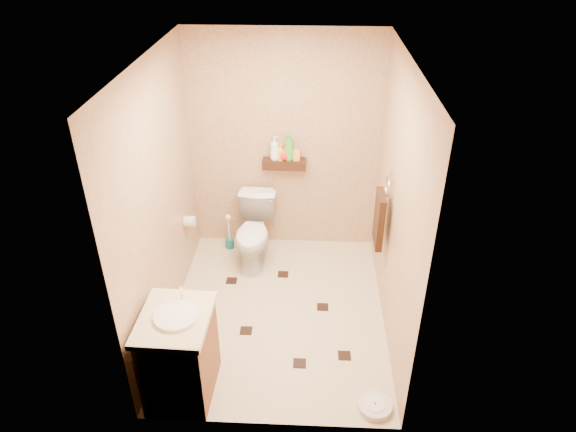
{
  "coord_description": "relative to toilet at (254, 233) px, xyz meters",
  "views": [
    {
      "loc": [
        0.27,
        -3.74,
        3.34
      ],
      "look_at": [
        0.08,
        0.25,
        0.93
      ],
      "focal_mm": 32.0,
      "sensor_mm": 36.0,
      "label": 1
    }
  ],
  "objects": [
    {
      "name": "toilet_paper",
      "position": [
        -0.63,
        -0.18,
        0.24
      ],
      "size": [
        0.12,
        0.11,
        0.12
      ],
      "color": "silver",
      "rests_on": "wall_left"
    },
    {
      "name": "bottle_b",
      "position": [
        0.27,
        0.34,
        0.8
      ],
      "size": [
        0.11,
        0.11,
        0.18
      ],
      "primitive_type": "imported",
      "rotation": [
        0.0,
        0.0,
        0.59
      ],
      "color": "gold",
      "rests_on": "wall_shelf"
    },
    {
      "name": "wall_back",
      "position": [
        0.31,
        0.42,
        0.84
      ],
      "size": [
        2.0,
        0.04,
        2.4
      ],
      "primitive_type": "cube",
      "color": "tan",
      "rests_on": "ground"
    },
    {
      "name": "floor_accents",
      "position": [
        0.39,
        -0.89,
        -0.36
      ],
      "size": [
        1.24,
        1.34,
        0.01
      ],
      "color": "black",
      "rests_on": "ground"
    },
    {
      "name": "bottle_a",
      "position": [
        0.21,
        0.34,
        0.83
      ],
      "size": [
        0.13,
        0.13,
        0.25
      ],
      "primitive_type": "imported",
      "rotation": [
        0.0,
        0.0,
        2.08
      ],
      "color": "white",
      "rests_on": "wall_shelf"
    },
    {
      "name": "toilet_brush",
      "position": [
        -0.31,
        0.24,
        -0.21
      ],
      "size": [
        0.1,
        0.1,
        0.44
      ],
      "color": "#186260",
      "rests_on": "ground"
    },
    {
      "name": "toilet",
      "position": [
        0.0,
        0.0,
        0.0
      ],
      "size": [
        0.44,
        0.73,
        0.73
      ],
      "primitive_type": "imported",
      "rotation": [
        0.0,
        0.0,
        -0.05
      ],
      "color": "white",
      "rests_on": "ground"
    },
    {
      "name": "wall_right",
      "position": [
        1.31,
        -0.83,
        0.84
      ],
      "size": [
        0.04,
        2.5,
        2.4
      ],
      "primitive_type": "cube",
      "color": "tan",
      "rests_on": "ground"
    },
    {
      "name": "vanity",
      "position": [
        -0.39,
        -1.78,
        0.03
      ],
      "size": [
        0.54,
        0.65,
        0.89
      ],
      "rotation": [
        0.0,
        0.0,
        -0.03
      ],
      "color": "brown",
      "rests_on": "ground"
    },
    {
      "name": "ground",
      "position": [
        0.31,
        -0.83,
        -0.36
      ],
      "size": [
        2.5,
        2.5,
        0.0
      ],
      "primitive_type": "plane",
      "color": "beige",
      "rests_on": "ground"
    },
    {
      "name": "wall_left",
      "position": [
        -0.69,
        -0.83,
        0.84
      ],
      "size": [
        0.04,
        2.5,
        2.4
      ],
      "primitive_type": "cube",
      "color": "tan",
      "rests_on": "ground"
    },
    {
      "name": "bathroom_scale",
      "position": [
        1.13,
        -1.9,
        -0.34
      ],
      "size": [
        0.3,
        0.3,
        0.05
      ],
      "rotation": [
        0.0,
        0.0,
        0.13
      ],
      "color": "silver",
      "rests_on": "ground"
    },
    {
      "name": "wall_shelf",
      "position": [
        0.31,
        0.34,
        0.66
      ],
      "size": [
        0.46,
        0.14,
        0.1
      ],
      "primitive_type": "cube",
      "color": "#3C1C10",
      "rests_on": "wall_back"
    },
    {
      "name": "bottle_d",
      "position": [
        0.36,
        0.34,
        0.85
      ],
      "size": [
        0.15,
        0.15,
        0.28
      ],
      "primitive_type": "imported",
      "rotation": [
        0.0,
        0.0,
        4.05
      ],
      "color": "green",
      "rests_on": "wall_shelf"
    },
    {
      "name": "bottle_c",
      "position": [
        0.31,
        0.34,
        0.79
      ],
      "size": [
        0.17,
        0.17,
        0.16
      ],
      "primitive_type": "imported",
      "rotation": [
        0.0,
        0.0,
        5.23
      ],
      "color": "red",
      "rests_on": "wall_shelf"
    },
    {
      "name": "wall_front",
      "position": [
        0.31,
        -2.08,
        0.84
      ],
      "size": [
        2.0,
        0.04,
        2.4
      ],
      "primitive_type": "cube",
      "color": "tan",
      "rests_on": "ground"
    },
    {
      "name": "ceiling",
      "position": [
        0.31,
        -0.83,
        2.04
      ],
      "size": [
        2.0,
        2.5,
        0.02
      ],
      "primitive_type": "cube",
      "color": "silver",
      "rests_on": "wall_back"
    },
    {
      "name": "towel_ring",
      "position": [
        1.22,
        -0.58,
        0.58
      ],
      "size": [
        0.12,
        0.3,
        0.76
      ],
      "color": "silver",
      "rests_on": "wall_right"
    },
    {
      "name": "bottle_e",
      "position": [
        0.43,
        0.34,
        0.79
      ],
      "size": [
        0.09,
        0.09,
        0.16
      ],
      "primitive_type": "imported",
      "rotation": [
        0.0,
        0.0,
        4.94
      ],
      "color": "#E7974D",
      "rests_on": "wall_shelf"
    }
  ]
}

